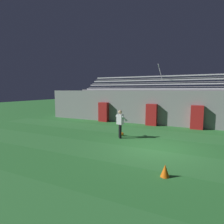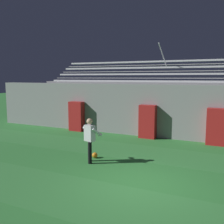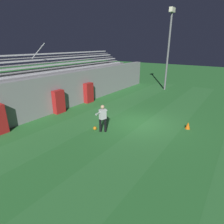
{
  "view_description": "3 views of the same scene",
  "coord_description": "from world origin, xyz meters",
  "px_view_note": "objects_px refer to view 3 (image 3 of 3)",
  "views": [
    {
      "loc": [
        1.93,
        -8.91,
        2.86
      ],
      "look_at": [
        -2.78,
        0.89,
        1.58
      ],
      "focal_mm": 30.0,
      "sensor_mm": 36.0,
      "label": 1
    },
    {
      "loc": [
        2.43,
        -7.02,
        3.18
      ],
      "look_at": [
        -2.1,
        2.52,
        1.77
      ],
      "focal_mm": 42.0,
      "sensor_mm": 36.0,
      "label": 2
    },
    {
      "loc": [
        -10.38,
        -5.07,
        4.93
      ],
      "look_at": [
        -1.73,
        1.02,
        1.09
      ],
      "focal_mm": 30.0,
      "sensor_mm": 36.0,
      "label": 3
    }
  ],
  "objects_px": {
    "soccer_ball": "(95,128)",
    "padding_pillar_gate_left": "(59,102)",
    "padding_pillar_gate_right": "(89,93)",
    "floodlight_pole": "(169,41)",
    "traffic_cone": "(188,125)",
    "goalkeeper": "(103,117)"
  },
  "relations": [
    {
      "from": "soccer_ball",
      "to": "traffic_cone",
      "type": "bearing_deg",
      "value": -53.06
    },
    {
      "from": "padding_pillar_gate_left",
      "to": "soccer_ball",
      "type": "xyz_separation_m",
      "value": [
        -0.82,
        -4.19,
        -0.76
      ]
    },
    {
      "from": "padding_pillar_gate_right",
      "to": "floodlight_pole",
      "type": "height_order",
      "value": "floodlight_pole"
    },
    {
      "from": "soccer_ball",
      "to": "padding_pillar_gate_left",
      "type": "bearing_deg",
      "value": 78.92
    },
    {
      "from": "padding_pillar_gate_left",
      "to": "padding_pillar_gate_right",
      "type": "relative_size",
      "value": 1.0
    },
    {
      "from": "floodlight_pole",
      "to": "traffic_cone",
      "type": "relative_size",
      "value": 20.06
    },
    {
      "from": "padding_pillar_gate_left",
      "to": "goalkeeper",
      "type": "relative_size",
      "value": 1.04
    },
    {
      "from": "goalkeeper",
      "to": "soccer_ball",
      "type": "bearing_deg",
      "value": 100.98
    },
    {
      "from": "padding_pillar_gate_right",
      "to": "goalkeeper",
      "type": "height_order",
      "value": "padding_pillar_gate_right"
    },
    {
      "from": "padding_pillar_gate_right",
      "to": "floodlight_pole",
      "type": "bearing_deg",
      "value": -23.3
    },
    {
      "from": "floodlight_pole",
      "to": "goalkeeper",
      "type": "height_order",
      "value": "floodlight_pole"
    },
    {
      "from": "traffic_cone",
      "to": "soccer_ball",
      "type": "bearing_deg",
      "value": 126.94
    },
    {
      "from": "floodlight_pole",
      "to": "traffic_cone",
      "type": "bearing_deg",
      "value": -152.33
    },
    {
      "from": "soccer_ball",
      "to": "traffic_cone",
      "type": "relative_size",
      "value": 0.52
    },
    {
      "from": "padding_pillar_gate_left",
      "to": "padding_pillar_gate_right",
      "type": "bearing_deg",
      "value": 0.0
    },
    {
      "from": "soccer_ball",
      "to": "floodlight_pole",
      "type": "bearing_deg",
      "value": 1.79
    },
    {
      "from": "floodlight_pole",
      "to": "traffic_cone",
      "type": "distance_m",
      "value": 11.89
    },
    {
      "from": "padding_pillar_gate_left",
      "to": "soccer_ball",
      "type": "height_order",
      "value": "padding_pillar_gate_left"
    },
    {
      "from": "goalkeeper",
      "to": "soccer_ball",
      "type": "height_order",
      "value": "goalkeeper"
    },
    {
      "from": "floodlight_pole",
      "to": "goalkeeper",
      "type": "distance_m",
      "value": 13.61
    },
    {
      "from": "soccer_ball",
      "to": "padding_pillar_gate_right",
      "type": "bearing_deg",
      "value": 45.18
    },
    {
      "from": "floodlight_pole",
      "to": "goalkeeper",
      "type": "relative_size",
      "value": 5.05
    }
  ]
}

